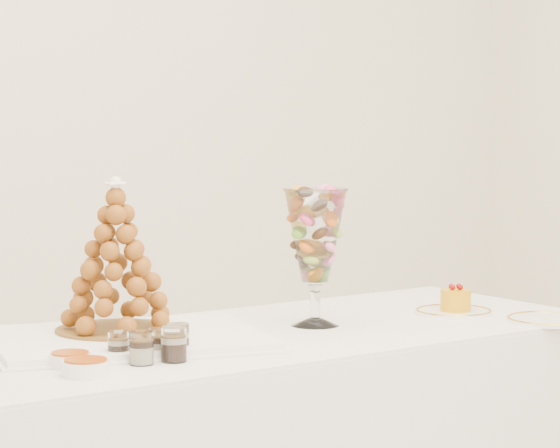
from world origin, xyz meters
TOP-DOWN VIEW (x-y plane):
  - lace_tray at (-0.25, 0.44)m, footprint 0.70×0.59m
  - macaron_vase at (0.25, 0.41)m, footprint 0.16×0.16m
  - cake_plate at (0.66, 0.36)m, footprint 0.20×0.20m
  - spare_plate at (0.78, 0.13)m, footprint 0.22×0.22m
  - verrine_a at (-0.35, 0.28)m, footprint 0.05×0.05m
  - verrine_b at (-0.27, 0.25)m, footprint 0.06×0.06m
  - verrine_c at (-0.21, 0.27)m, footprint 0.05×0.05m
  - verrine_d at (-0.33, 0.21)m, footprint 0.06×0.06m
  - verrine_e at (-0.26, 0.20)m, footprint 0.06×0.06m
  - ramekin_back at (-0.47, 0.27)m, footprint 0.09×0.09m
  - ramekin_front at (-0.48, 0.17)m, footprint 0.10×0.10m
  - croquembouche at (-0.25, 0.50)m, footprint 0.29×0.29m
  - mousse_cake at (0.66, 0.35)m, footprint 0.08×0.08m

SIDE VIEW (x-z plane):
  - spare_plate at x=0.78m, z-range 0.68..0.68m
  - cake_plate at x=0.66m, z-range 0.68..0.68m
  - lace_tray at x=-0.25m, z-range 0.68..0.70m
  - ramekin_back at x=-0.47m, z-range 0.68..0.70m
  - ramekin_front at x=-0.48m, z-range 0.68..0.71m
  - verrine_a at x=-0.35m, z-range 0.68..0.74m
  - verrine_b at x=-0.27m, z-range 0.68..0.74m
  - verrine_c at x=-0.21m, z-range 0.68..0.74m
  - verrine_d at x=-0.33m, z-range 0.68..0.75m
  - verrine_e at x=-0.26m, z-range 0.68..0.75m
  - mousse_cake at x=0.66m, z-range 0.68..0.75m
  - croquembouche at x=-0.25m, z-range 0.69..1.05m
  - macaron_vase at x=0.25m, z-range 0.73..1.07m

